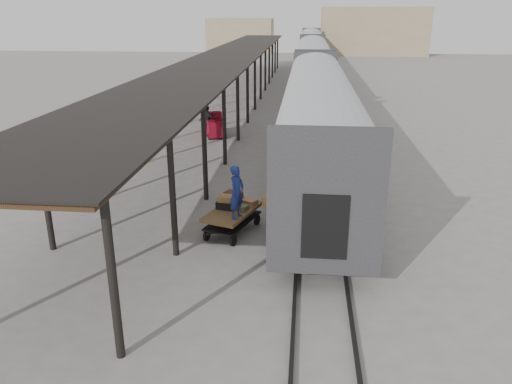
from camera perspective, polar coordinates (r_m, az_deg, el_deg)
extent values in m
plane|color=slate|center=(17.73, -3.27, -4.41)|extent=(160.00, 160.00, 0.00)
cube|color=silver|center=(24.41, 7.06, 8.70)|extent=(3.00, 24.00, 2.90)
cube|color=#28282B|center=(12.95, 7.96, -1.57)|extent=(3.04, 0.22, 3.50)
cube|color=black|center=(24.26, 3.50, 10.91)|extent=(0.04, 22.08, 0.65)
cube|color=black|center=(24.79, 6.89, 4.85)|extent=(2.55, 23.04, 0.50)
cube|color=silver|center=(50.17, 6.53, 14.48)|extent=(3.00, 24.00, 2.90)
cube|color=#28282B|center=(38.34, 6.69, 12.80)|extent=(3.04, 0.22, 3.50)
cube|color=black|center=(50.10, 4.77, 15.56)|extent=(0.04, 22.08, 0.65)
cube|color=black|center=(50.36, 6.46, 12.55)|extent=(2.55, 23.04, 0.50)
cube|color=silver|center=(76.09, 6.36, 16.33)|extent=(3.00, 24.00, 2.90)
cube|color=#28282B|center=(64.22, 6.42, 15.66)|extent=(3.04, 0.22, 3.50)
cube|color=black|center=(76.04, 5.19, 17.04)|extent=(0.04, 22.08, 0.65)
cube|color=black|center=(76.22, 6.31, 15.05)|extent=(2.55, 23.04, 0.50)
cube|color=black|center=(16.30, 3.11, 1.48)|extent=(0.50, 1.70, 2.00)
imported|color=silver|center=(16.34, 3.10, 1.02)|extent=(0.72, 0.89, 1.72)
cube|color=#9C6E43|center=(16.43, 1.64, -1.12)|extent=(0.57, 0.25, 0.42)
cube|color=#422B19|center=(40.52, -2.97, 15.28)|extent=(4.60, 64.00, 0.18)
cube|color=black|center=(40.52, -2.97, 15.44)|extent=(4.90, 64.30, 0.06)
cylinder|color=black|center=(41.09, -5.82, 12.46)|extent=(0.20, 0.20, 4.00)
cylinder|color=black|center=(71.59, -0.84, 15.73)|extent=(0.20, 0.20, 4.00)
cylinder|color=black|center=(11.12, -16.09, -9.42)|extent=(0.20, 0.20, 4.00)
cylinder|color=black|center=(40.49, 0.02, 12.45)|extent=(0.20, 0.20, 4.00)
cylinder|color=black|center=(71.25, 2.56, 15.70)|extent=(0.20, 0.20, 4.00)
cube|color=black|center=(50.47, 5.59, 11.64)|extent=(0.10, 150.00, 0.12)
cube|color=black|center=(50.48, 7.25, 11.58)|extent=(0.10, 150.00, 0.12)
cube|color=tan|center=(94.69, 13.19, 17.49)|extent=(18.00, 10.00, 8.00)
cube|color=tan|center=(98.84, -1.75, 17.48)|extent=(12.00, 8.00, 6.00)
cube|color=brown|center=(17.25, -2.70, -2.22)|extent=(1.96, 2.68, 0.12)
cube|color=black|center=(17.39, -2.68, -3.29)|extent=(1.84, 2.55, 0.06)
cylinder|color=black|center=(16.96, -5.65, -4.92)|extent=(0.21, 0.40, 0.40)
cylinder|color=black|center=(16.51, -2.63, -5.55)|extent=(0.21, 0.40, 0.40)
cylinder|color=black|center=(18.48, -2.70, -2.68)|extent=(0.21, 0.40, 0.40)
cylinder|color=black|center=(18.07, 0.12, -3.20)|extent=(0.21, 0.40, 0.40)
cube|color=#3A3A3D|center=(17.75, -2.47, -0.99)|extent=(0.72, 0.59, 0.21)
cube|color=#9C6E43|center=(17.62, -0.82, -1.15)|extent=(0.67, 0.61, 0.20)
cube|color=black|center=(17.32, -3.43, -1.48)|extent=(0.70, 0.56, 0.25)
cube|color=#505432|center=(17.17, -1.78, -1.77)|extent=(0.62, 0.56, 0.18)
cube|color=#492B1D|center=(17.67, -2.61, -0.32)|extent=(0.71, 0.63, 0.21)
cube|color=#9C6E43|center=(17.27, -3.44, -0.75)|extent=(0.59, 0.47, 0.22)
cube|color=maroon|center=(30.90, -4.72, 7.38)|extent=(1.46, 1.88, 0.99)
cube|color=maroon|center=(31.19, -4.88, 8.74)|extent=(1.10, 0.92, 0.39)
cylinder|color=black|center=(30.35, -5.36, 6.34)|extent=(0.25, 0.42, 0.40)
cylinder|color=black|center=(30.47, -3.71, 6.44)|extent=(0.25, 0.42, 0.40)
cylinder|color=black|center=(31.52, -5.66, 6.84)|extent=(0.25, 0.42, 0.40)
cylinder|color=black|center=(31.63, -4.07, 6.94)|extent=(0.25, 0.42, 0.40)
imported|color=navy|center=(16.28, -2.21, -0.01)|extent=(0.64, 0.76, 1.79)
imported|color=black|center=(30.85, -5.57, 8.02)|extent=(1.22, 0.82, 1.93)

